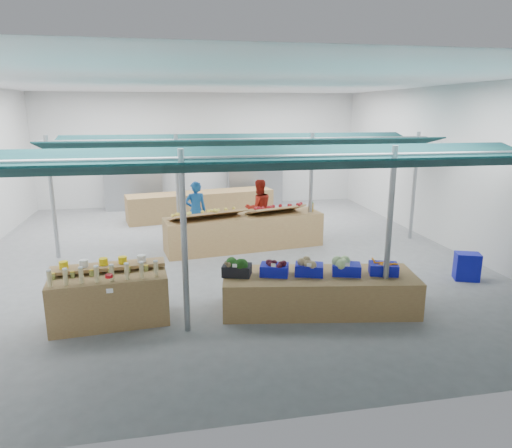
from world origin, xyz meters
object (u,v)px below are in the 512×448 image
at_px(veg_counter, 319,292).
at_px(vendor_left, 196,211).
at_px(crate_stack, 467,266).
at_px(bottle_shelf, 110,296).
at_px(vendor_right, 259,208).
at_px(fruit_counter, 244,232).

height_order(veg_counter, vendor_left, vendor_left).
bearing_deg(crate_stack, bottle_shelf, -174.82).
bearing_deg(veg_counter, crate_stack, 22.41).
bearing_deg(vendor_right, veg_counter, 82.85).
relative_size(bottle_shelf, fruit_counter, 0.48).
relative_size(fruit_counter, vendor_left, 2.50).
height_order(veg_counter, fruit_counter, fruit_counter).
height_order(bottle_shelf, fruit_counter, bottle_shelf).
bearing_deg(vendor_right, vendor_left, -8.51).
bearing_deg(veg_counter, vendor_right, 100.46).
bearing_deg(crate_stack, vendor_left, 142.23).
height_order(veg_counter, vendor_right, vendor_right).
bearing_deg(veg_counter, fruit_counter, 109.23).
relative_size(veg_counter, crate_stack, 5.84).
bearing_deg(fruit_counter, vendor_right, 52.88).
height_order(bottle_shelf, crate_stack, bottle_shelf).
distance_m(veg_counter, vendor_left, 5.51).
bearing_deg(fruit_counter, vendor_left, 128.98).
xyz_separation_m(bottle_shelf, fruit_counter, (2.97, 3.85, -0.02)).
height_order(vendor_left, vendor_right, same).
height_order(bottle_shelf, veg_counter, bottle_shelf).
bearing_deg(bottle_shelf, fruit_counter, 47.19).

